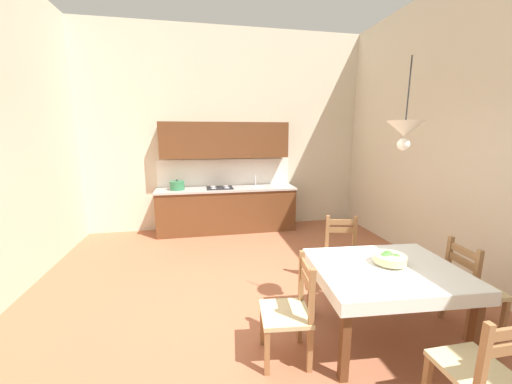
{
  "coord_description": "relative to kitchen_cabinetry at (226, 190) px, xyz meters",
  "views": [
    {
      "loc": [
        -0.58,
        -2.89,
        1.97
      ],
      "look_at": [
        0.26,
        1.44,
        1.09
      ],
      "focal_mm": 20.47,
      "sensor_mm": 36.0,
      "label": 1
    }
  ],
  "objects": [
    {
      "name": "pendant_lamp",
      "position": [
        1.29,
        -3.5,
        1.15
      ],
      "size": [
        0.32,
        0.32,
        0.8
      ],
      "color": "black"
    },
    {
      "name": "wall_right",
      "position": [
        2.95,
        -2.95,
        1.16
      ],
      "size": [
        0.12,
        7.05,
        4.03
      ],
      "primitive_type": "cube",
      "color": "beige",
      "rests_on": "ground_plane"
    },
    {
      "name": "fruit_bowl",
      "position": [
        1.23,
        -3.54,
        -0.04
      ],
      "size": [
        0.3,
        0.3,
        0.12
      ],
      "color": "beige",
      "rests_on": "dining_table"
    },
    {
      "name": "dining_chair_window_side",
      "position": [
        2.14,
        -3.61,
        -0.41
      ],
      "size": [
        0.46,
        0.46,
        0.93
      ],
      "color": "#D1BC89",
      "rests_on": "ground_plane"
    },
    {
      "name": "dining_chair_camera_side",
      "position": [
        1.24,
        -4.52,
        -0.41
      ],
      "size": [
        0.42,
        0.42,
        0.93
      ],
      "color": "#D1BC89",
      "rests_on": "ground_plane"
    },
    {
      "name": "dining_chair_kitchen_side",
      "position": [
        1.25,
        -2.61,
        -0.41
      ],
      "size": [
        0.51,
        0.51,
        0.93
      ],
      "color": "#D1BC89",
      "rests_on": "ground_plane"
    },
    {
      "name": "ground_plane",
      "position": [
        0.07,
        -2.95,
        -0.91
      ],
      "size": [
        6.24,
        7.05,
        0.1
      ],
      "primitive_type": "cube",
      "color": "#A86042"
    },
    {
      "name": "dining_table",
      "position": [
        1.17,
        -3.59,
        -0.22
      ],
      "size": [
        1.4,
        1.14,
        0.75
      ],
      "color": "brown",
      "rests_on": "ground_plane"
    },
    {
      "name": "kitchen_cabinetry",
      "position": [
        0.0,
        0.0,
        0.0
      ],
      "size": [
        2.79,
        0.63,
        2.2
      ],
      "color": "brown",
      "rests_on": "ground_plane"
    },
    {
      "name": "wall_back",
      "position": [
        0.07,
        0.33,
        1.16
      ],
      "size": [
        6.24,
        0.12,
        4.03
      ],
      "primitive_type": "cube",
      "color": "beige",
      "rests_on": "ground_plane"
    },
    {
      "name": "dining_chair_tv_side",
      "position": [
        0.21,
        -3.65,
        -0.41
      ],
      "size": [
        0.46,
        0.46,
        0.93
      ],
      "color": "#D1BC89",
      "rests_on": "ground_plane"
    }
  ]
}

